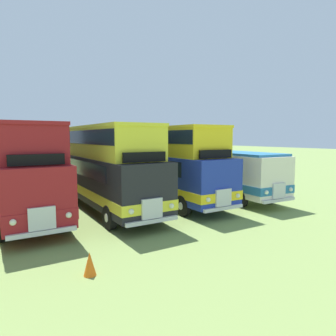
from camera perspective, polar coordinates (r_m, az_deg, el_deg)
name	(u,v)px	position (r m, az deg, el deg)	size (l,w,h in m)	color
bus_sixth_in_row	(24,167)	(16.07, -25.66, 0.20)	(2.65, 9.92, 4.49)	maroon
bus_seventh_in_row	(103,163)	(16.78, -12.27, 0.90)	(2.64, 11.09, 4.49)	black
bus_eighth_in_row	(166,161)	(18.21, -0.32, 1.40)	(2.67, 10.28, 4.49)	#1E339E
bus_ninth_in_row	(218,169)	(20.36, 9.49, -0.22)	(3.04, 10.36, 2.99)	silver
cone_near_end	(90,264)	(9.13, -14.68, -17.24)	(0.36, 0.36, 0.69)	orange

